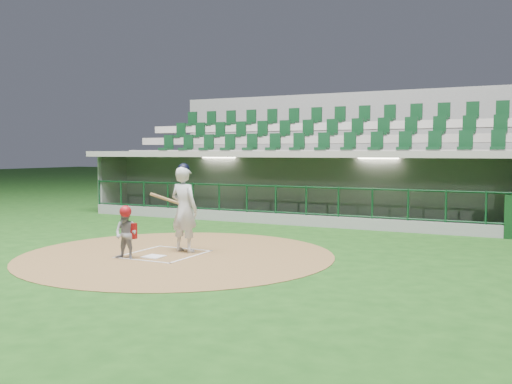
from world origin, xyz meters
TOP-DOWN VIEW (x-y plane):
  - ground at (0.00, 0.00)m, footprint 120.00×120.00m
  - dirt_circle at (0.30, -0.20)m, footprint 7.20×7.20m
  - home_plate at (0.00, -0.70)m, footprint 0.43×0.43m
  - batter_box_chalk at (0.00, -0.30)m, footprint 1.55×1.80m
  - dugout_structure at (0.22, 7.83)m, footprint 16.40×3.70m
  - seating_deck at (0.00, 10.91)m, footprint 17.00×6.72m
  - batter at (0.24, 0.18)m, footprint 0.93×0.93m
  - catcher at (-0.42, -1.14)m, footprint 0.57×0.46m

SIDE VIEW (x-z plane):
  - ground at x=0.00m, z-range 0.00..0.00m
  - dirt_circle at x=0.30m, z-range 0.00..0.01m
  - batter_box_chalk at x=0.00m, z-range 0.01..0.02m
  - home_plate at x=0.00m, z-range 0.01..0.03m
  - catcher at x=-0.42m, z-range 0.01..1.19m
  - dugout_structure at x=0.22m, z-range -0.54..2.46m
  - batter at x=0.24m, z-range 0.00..2.10m
  - seating_deck at x=0.00m, z-range -1.15..4.00m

